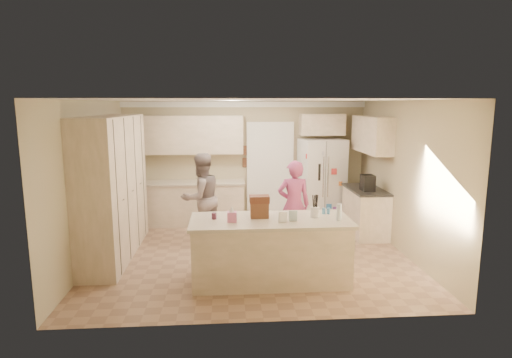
{
  "coord_description": "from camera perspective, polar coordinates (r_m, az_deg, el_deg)",
  "views": [
    {
      "loc": [
        -0.44,
        -6.96,
        2.54
      ],
      "look_at": [
        0.1,
        0.35,
        1.25
      ],
      "focal_mm": 30.0,
      "sensor_mm": 36.0,
      "label": 1
    }
  ],
  "objects": [
    {
      "name": "fridge_seam",
      "position": [
        9.01,
        9.22,
        -0.64
      ],
      "size": [
        0.02,
        0.02,
        1.78
      ],
      "primitive_type": "cube",
      "color": "gray",
      "rests_on": "refrigerator"
    },
    {
      "name": "fridge_handle_l",
      "position": [
        8.96,
        8.95,
        0.28
      ],
      "size": [
        0.02,
        0.02,
        0.85
      ],
      "primitive_type": "cylinder",
      "color": "silver",
      "rests_on": "refrigerator"
    },
    {
      "name": "doorway_casing",
      "position": [
        9.38,
        1.9,
        0.83
      ],
      "size": [
        1.02,
        0.03,
        2.22
      ],
      "primitive_type": "cube",
      "color": "white",
      "rests_on": "floor"
    },
    {
      "name": "greeting_card_a",
      "position": [
        5.92,
        3.6,
        -5.08
      ],
      "size": [
        0.12,
        0.06,
        0.16
      ],
      "primitive_type": "cube",
      "rotation": [
        0.15,
        0.0,
        0.2
      ],
      "color": "white",
      "rests_on": "island_top"
    },
    {
      "name": "teen_boy",
      "position": [
        7.95,
        -7.31,
        -2.51
      ],
      "size": [
        1.02,
        0.98,
        1.66
      ],
      "primitive_type": "imported",
      "rotation": [
        0.0,
        0.0,
        3.77
      ],
      "color": "gray",
      "rests_on": "floor"
    },
    {
      "name": "shaker_salt",
      "position": [
        6.45,
        9.02,
        -4.24
      ],
      "size": [
        0.05,
        0.05,
        0.09
      ],
      "primitive_type": "cylinder",
      "color": "#4681B5",
      "rests_on": "island_top"
    },
    {
      "name": "right_base_cab",
      "position": [
        8.67,
        14.37,
        -4.35
      ],
      "size": [
        0.6,
        1.2,
        0.88
      ],
      "primitive_type": "cube",
      "color": "#F3DBC4",
      "rests_on": "floor"
    },
    {
      "name": "back_countertop",
      "position": [
        9.13,
        -8.61,
        -0.48
      ],
      "size": [
        2.24,
        0.63,
        0.04
      ],
      "primitive_type": "cube",
      "color": "beige",
      "rests_on": "back_base_cab"
    },
    {
      "name": "right_countertop",
      "position": [
        8.57,
        14.44,
        -1.37
      ],
      "size": [
        0.63,
        1.24,
        0.04
      ],
      "primitive_type": "cube",
      "color": "#2D2B28",
      "rests_on": "right_base_cab"
    },
    {
      "name": "wall_right",
      "position": [
        7.7,
        19.18,
        0.15
      ],
      "size": [
        0.02,
        4.6,
        2.6
      ],
      "primitive_type": "cube",
      "color": "tan",
      "rests_on": "ground"
    },
    {
      "name": "water_bottle",
      "position": [
        6.11,
        11.01,
        -4.37
      ],
      "size": [
        0.07,
        0.07,
        0.24
      ],
      "primitive_type": "cylinder",
      "color": "silver",
      "rests_on": "island_top"
    },
    {
      "name": "island_base",
      "position": [
        6.26,
        1.91,
        -9.63
      ],
      "size": [
        2.2,
        0.9,
        0.88
      ],
      "primitive_type": "cube",
      "color": "#F3DBC4",
      "rests_on": "floor"
    },
    {
      "name": "refrigerator",
      "position": [
        9.35,
        8.72,
        -0.24
      ],
      "size": [
        1.0,
        0.83,
        1.8
      ],
      "primitive_type": "cube",
      "rotation": [
        0.0,
        0.0,
        0.16
      ],
      "color": "white",
      "rests_on": "floor"
    },
    {
      "name": "wall_left",
      "position": [
        7.4,
        -21.22,
        -0.35
      ],
      "size": [
        0.02,
        4.6,
        2.6
      ],
      "primitive_type": "cube",
      "color": "tan",
      "rests_on": "ground"
    },
    {
      "name": "tissue_plume",
      "position": [
        5.94,
        -3.25,
        -4.02
      ],
      "size": [
        0.08,
        0.08,
        0.08
      ],
      "primitive_type": "cone",
      "color": "white",
      "rests_on": "tissue_box"
    },
    {
      "name": "island_top",
      "position": [
        6.12,
        1.94,
        -5.57
      ],
      "size": [
        2.28,
        0.96,
        0.05
      ],
      "primitive_type": "cube",
      "color": "beige",
      "rests_on": "island_base"
    },
    {
      "name": "fridge_handle_r",
      "position": [
        8.98,
        9.57,
        0.29
      ],
      "size": [
        0.02,
        0.02,
        0.85
      ],
      "primitive_type": "cylinder",
      "color": "silver",
      "rests_on": "refrigerator"
    },
    {
      "name": "back_base_cab",
      "position": [
        9.23,
        -8.53,
        -3.28
      ],
      "size": [
        2.2,
        0.6,
        0.88
      ],
      "primitive_type": "cube",
      "color": "#F3DBC4",
      "rests_on": "floor"
    },
    {
      "name": "doorway_opening",
      "position": [
        9.41,
        1.87,
        0.87
      ],
      "size": [
        0.9,
        0.06,
        2.1
      ],
      "primitive_type": "cube",
      "color": "black",
      "rests_on": "floor"
    },
    {
      "name": "right_upper_cab",
      "position": [
        8.67,
        15.17,
        5.73
      ],
      "size": [
        0.35,
        1.5,
        0.7
      ],
      "primitive_type": "cube",
      "color": "#F3DBC4",
      "rests_on": "wall_right"
    },
    {
      "name": "jam_jar",
      "position": [
        6.12,
        -5.61,
        -4.94
      ],
      "size": [
        0.07,
        0.07,
        0.09
      ],
      "primitive_type": "cylinder",
      "color": "#59263F",
      "rests_on": "island_top"
    },
    {
      "name": "wall_back",
      "position": [
        9.36,
        -1.49,
        2.37
      ],
      "size": [
        5.2,
        0.02,
        2.6
      ],
      "primitive_type": "cube",
      "color": "tan",
      "rests_on": "ground"
    },
    {
      "name": "tissue_box",
      "position": [
        5.96,
        -3.24,
        -5.05
      ],
      "size": [
        0.13,
        0.13,
        0.14
      ],
      "primitive_type": "cube",
      "color": "pink",
      "rests_on": "island_top"
    },
    {
      "name": "wall_frame_lower",
      "position": [
        9.33,
        -1.35,
        2.22
      ],
      "size": [
        0.15,
        0.02,
        0.2
      ],
      "primitive_type": "cube",
      "color": "brown",
      "rests_on": "wall_back"
    },
    {
      "name": "utensil_crock",
      "position": [
        6.24,
        7.85,
        -4.4
      ],
      "size": [
        0.13,
        0.13,
        0.15
      ],
      "primitive_type": "cylinder",
      "color": "white",
      "rests_on": "island_top"
    },
    {
      "name": "over_fridge_cab",
      "position": [
        9.33,
        8.8,
        7.16
      ],
      "size": [
        0.95,
        0.35,
        0.45
      ],
      "primitive_type": "cube",
      "color": "#F3DBC4",
      "rests_on": "wall_back"
    },
    {
      "name": "wall_frame_upper",
      "position": [
        9.29,
        -1.36,
        3.87
      ],
      "size": [
        0.15,
        0.02,
        0.2
      ],
      "primitive_type": "cube",
      "color": "brown",
      "rests_on": "wall_back"
    },
    {
      "name": "coffee_maker",
      "position": [
        8.34,
        14.66,
        -0.5
      ],
      "size": [
        0.22,
        0.28,
        0.3
      ],
      "primitive_type": "cube",
      "color": "black",
      "rests_on": "right_countertop"
    },
    {
      "name": "crown_back",
      "position": [
        9.23,
        -1.51,
        9.92
      ],
      "size": [
        5.2,
        0.08,
        0.12
      ],
      "primitive_type": "cube",
      "color": "white",
      "rests_on": "wall_back"
    },
    {
      "name": "back_upper_cab",
      "position": [
        9.14,
        -8.71,
        5.85
      ],
      "size": [
        2.2,
        0.35,
        0.8
      ],
      "primitive_type": "cube",
      "color": "#F3DBC4",
      "rests_on": "wall_back"
    },
    {
      "name": "pantry_bank",
      "position": [
        7.52,
        -18.47,
        -0.99
      ],
      "size": [
        0.6,
        2.6,
        2.35
      ],
      "primitive_type": "cube",
      "color": "#F3DBC4",
      "rests_on": "floor"
    },
    {
      "name": "floor",
      "position": [
        7.43,
        -0.58,
        -10.1
      ],
      "size": [
        5.2,
        4.6,
        0.02
      ],
      "primitive_type": "cube",
      "color": "#94755B",
      "rests_on": "ground"
    },
    {
      "name": "greeting_card_b",
      "position": [
        5.99,
        4.96,
        -4.92
      ],
      "size": [
        0.12,
        0.05,
        0.16
      ],
      "primitive_type": "cube",
      "rotation": [
        0.15,
        0.0,
        -0.1
      ],
      "color": "silver",
      "rests_on": "island_top"
    },
    {
      "name": "wall_front",
      "position": [
        4.83,
        1.13,
        -4.89
      ],
      "size": [
        5.2,
        0.02,
        2.6
      ],
      "primitive_type": "cube",
      "color": "tan",
      "rests_on": "ground"
    },
    {
      "name": "shaker_pepper",
      "position": [
        6.46,
        9.62,
        -4.22
      ],
      "size": [
        0.05,
        0.05,
        0.09
      ],
      "primitive_type": "cylinder",
      "color": "#4681B5",
      "rests_on": "island_top"
    },
    {
      "name": "teen_girl",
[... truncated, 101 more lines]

